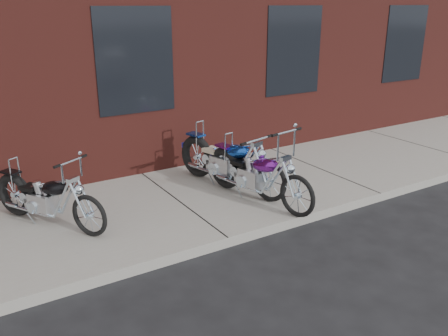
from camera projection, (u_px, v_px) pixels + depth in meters
ground at (228, 248)px, 6.43m from camera, size 120.00×120.00×0.00m
sidewalk at (178, 205)px, 7.61m from camera, size 22.00×3.00×0.15m
chopper_purple at (256, 176)px, 7.48m from camera, size 0.64×2.23×1.26m
chopper_blue at (228, 163)px, 8.02m from camera, size 0.80×2.34×1.04m
chopper_third at (47, 200)px, 6.65m from camera, size 1.13×1.83×1.05m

